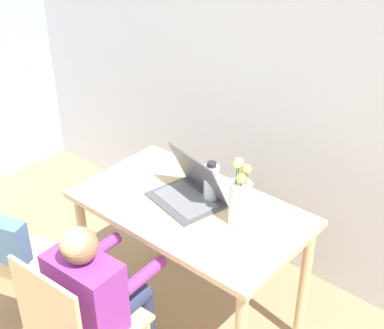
{
  "coord_description": "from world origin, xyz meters",
  "views": [
    {
      "loc": [
        1.19,
        -0.1,
        2.18
      ],
      "look_at": [
        -0.2,
        1.53,
        0.92
      ],
      "focal_mm": 50.0,
      "sensor_mm": 36.0,
      "label": 1
    }
  ],
  "objects_px": {
    "flower_vase": "(240,199)",
    "water_bottle": "(211,182)",
    "laptop": "(190,189)",
    "chair_spare": "(5,256)",
    "person_seated": "(97,289)"
  },
  "relations": [
    {
      "from": "chair_spare",
      "to": "person_seated",
      "type": "relative_size",
      "value": 0.9
    },
    {
      "from": "person_seated",
      "to": "water_bottle",
      "type": "distance_m",
      "value": 0.71
    },
    {
      "from": "water_bottle",
      "to": "flower_vase",
      "type": "bearing_deg",
      "value": -16.66
    },
    {
      "from": "laptop",
      "to": "chair_spare",
      "type": "bearing_deg",
      "value": -112.47
    },
    {
      "from": "chair_spare",
      "to": "laptop",
      "type": "height_order",
      "value": "laptop"
    },
    {
      "from": "chair_spare",
      "to": "flower_vase",
      "type": "xyz_separation_m",
      "value": [
        0.79,
        0.72,
        0.3
      ]
    },
    {
      "from": "chair_spare",
      "to": "laptop",
      "type": "xyz_separation_m",
      "value": [
        0.51,
        0.72,
        0.23
      ]
    },
    {
      "from": "chair_spare",
      "to": "water_bottle",
      "type": "bearing_deg",
      "value": -145.41
    },
    {
      "from": "chair_spare",
      "to": "flower_vase",
      "type": "relative_size",
      "value": 2.63
    },
    {
      "from": "flower_vase",
      "to": "water_bottle",
      "type": "distance_m",
      "value": 0.22
    },
    {
      "from": "person_seated",
      "to": "water_bottle",
      "type": "height_order",
      "value": "water_bottle"
    },
    {
      "from": "chair_spare",
      "to": "person_seated",
      "type": "distance_m",
      "value": 0.51
    },
    {
      "from": "laptop",
      "to": "flower_vase",
      "type": "distance_m",
      "value": 0.29
    },
    {
      "from": "person_seated",
      "to": "laptop",
      "type": "relative_size",
      "value": 2.49
    },
    {
      "from": "laptop",
      "to": "flower_vase",
      "type": "xyz_separation_m",
      "value": [
        0.29,
        0.0,
        0.07
      ]
    }
  ]
}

